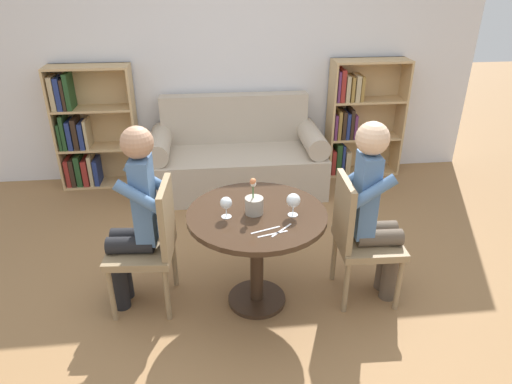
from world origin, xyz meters
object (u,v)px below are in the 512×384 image
person_left (134,217)px  person_right (375,209)px  chair_left (151,241)px  chair_right (359,234)px  couch (237,160)px  flower_vase (254,204)px  bookshelf_right (355,119)px  wine_glass_right (293,201)px  bookshelf_left (87,132)px  wine_glass_left (226,204)px

person_left → person_right: 1.55m
chair_left → chair_right: same height
couch → chair_right: bearing=-69.4°
chair_left → chair_right: (1.38, -0.07, 0.00)m
couch → flower_vase: (-0.02, -1.84, 0.47)m
bookshelf_right → person_right: 2.17m
chair_left → person_right: person_right is taller
wine_glass_right → bookshelf_right: bearing=63.3°
person_right → wine_glass_right: 0.57m
wine_glass_right → flower_vase: bearing=167.6°
couch → wine_glass_right: couch is taller
person_left → flower_vase: size_ratio=5.24×
bookshelf_left → person_left: 2.15m
bookshelf_right → flower_vase: bookshelf_right is taller
wine_glass_left → wine_glass_right: bearing=-3.2°
bookshelf_right → person_right: (-0.53, -2.11, 0.07)m
couch → person_right: bearing=-67.2°
couch → flower_vase: bearing=-90.6°
chair_left → person_left: 0.20m
bookshelf_left → chair_left: 2.19m
chair_left → wine_glass_left: size_ratio=6.59×
bookshelf_right → wine_glass_left: size_ratio=9.12×
chair_left → wine_glass_right: 0.97m
chair_left → wine_glass_right: (0.91, -0.13, 0.31)m
chair_left → wine_glass_right: chair_left is taller
chair_right → chair_left: bearing=89.3°
couch → chair_left: (-0.69, -1.76, 0.18)m
person_right → wine_glass_left: bearing=94.1°
couch → person_left: (-0.78, -1.75, 0.36)m
couch → chair_left: couch is taller
bookshelf_right → flower_vase: bearing=-122.2°
bookshelf_left → person_right: (2.29, -2.10, 0.11)m
bookshelf_left → wine_glass_left: bookshelf_left is taller
bookshelf_right → couch: bearing=-168.5°
bookshelf_left → wine_glass_left: bearing=-58.3°
bookshelf_left → person_right: 3.11m
person_left → bookshelf_right: bearing=138.7°
wine_glass_left → flower_vase: 0.18m
chair_right → wine_glass_left: bearing=94.7°
person_right → wine_glass_left: (-0.97, -0.03, 0.12)m
couch → bookshelf_left: (-1.51, 0.26, 0.27)m
person_right → bookshelf_right: bearing=-12.1°
flower_vase → person_left: bearing=173.2°
couch → person_right: (0.77, -1.84, 0.38)m
chair_right → person_right: person_right is taller
wine_glass_right → chair_left: bearing=171.8°
couch → wine_glass_right: size_ratio=11.74×
chair_right → bookshelf_left: bearing=48.5°
flower_vase → wine_glass_left: bearing=-170.4°
bookshelf_left → wine_glass_right: bearing=-51.2°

